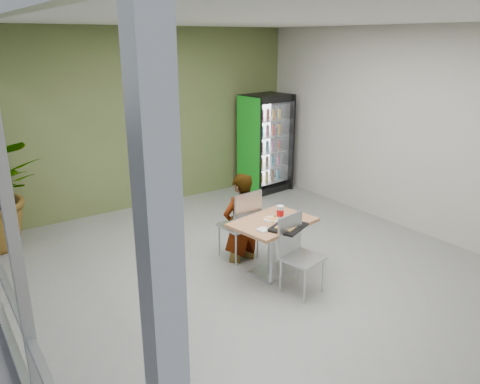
% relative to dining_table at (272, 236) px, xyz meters
% --- Properties ---
extents(ground, '(7.00, 7.00, 0.00)m').
position_rel_dining_table_xyz_m(ground, '(-0.16, -0.02, -0.54)').
color(ground, slate).
rests_on(ground, ground).
extents(room_envelope, '(6.00, 7.00, 3.20)m').
position_rel_dining_table_xyz_m(room_envelope, '(-0.16, -0.02, 1.06)').
color(room_envelope, '#B8B1A6').
rests_on(room_envelope, ground).
extents(dining_table, '(1.15, 0.89, 0.75)m').
position_rel_dining_table_xyz_m(dining_table, '(0.00, 0.00, 0.00)').
color(dining_table, '#AB7249').
rests_on(dining_table, ground).
extents(chair_far, '(0.48, 0.49, 1.03)m').
position_rel_dining_table_xyz_m(chair_far, '(-0.09, 0.54, 0.07)').
color(chair_far, '#B7BABC').
rests_on(chair_far, ground).
extents(chair_near, '(0.50, 0.51, 0.97)m').
position_rel_dining_table_xyz_m(chair_near, '(-0.03, -0.50, 0.03)').
color(chair_near, '#B7BABC').
rests_on(chair_near, ground).
extents(seated_woman, '(0.60, 0.41, 1.56)m').
position_rel_dining_table_xyz_m(seated_woman, '(-0.09, 0.60, -0.06)').
color(seated_woman, black).
rests_on(seated_woman, ground).
extents(pizza_plate, '(0.31, 0.27, 0.03)m').
position_rel_dining_table_xyz_m(pizza_plate, '(0.02, 0.04, 0.23)').
color(pizza_plate, silver).
rests_on(pizza_plate, dining_table).
extents(soda_cup, '(0.10, 0.10, 0.17)m').
position_rel_dining_table_xyz_m(soda_cup, '(0.15, 0.03, 0.29)').
color(soda_cup, silver).
rests_on(soda_cup, dining_table).
extents(napkin_stack, '(0.15, 0.15, 0.02)m').
position_rel_dining_table_xyz_m(napkin_stack, '(-0.29, -0.18, 0.22)').
color(napkin_stack, silver).
rests_on(napkin_stack, dining_table).
extents(cafeteria_tray, '(0.58, 0.51, 0.03)m').
position_rel_dining_table_xyz_m(cafeteria_tray, '(0.01, -0.30, 0.23)').
color(cafeteria_tray, black).
rests_on(cafeteria_tray, dining_table).
extents(beverage_fridge, '(0.96, 0.77, 1.95)m').
position_rel_dining_table_xyz_m(beverage_fridge, '(2.18, 2.97, 0.44)').
color(beverage_fridge, black).
rests_on(beverage_fridge, ground).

